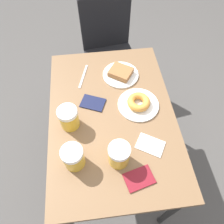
% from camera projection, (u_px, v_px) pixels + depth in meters
% --- Properties ---
extents(ground_plane, '(8.00, 8.00, 0.00)m').
position_uv_depth(ground_plane, '(112.00, 165.00, 1.78)').
color(ground_plane, '#474442').
extents(table, '(0.66, 0.97, 0.76)m').
position_uv_depth(table, '(112.00, 122.00, 1.21)').
color(table, brown).
rests_on(table, ground_plane).
extents(chair, '(0.46, 0.46, 0.90)m').
position_uv_depth(chair, '(108.00, 44.00, 1.80)').
color(chair, black).
rests_on(chair, ground_plane).
extents(plate_with_cake, '(0.21, 0.21, 0.04)m').
position_uv_depth(plate_with_cake, '(121.00, 73.00, 1.28)').
color(plate_with_cake, white).
rests_on(plate_with_cake, table).
extents(plate_with_donut, '(0.22, 0.22, 0.05)m').
position_uv_depth(plate_with_donut, '(138.00, 103.00, 1.16)').
color(plate_with_donut, white).
rests_on(plate_with_donut, table).
extents(beer_mug_left, '(0.10, 0.10, 0.12)m').
position_uv_depth(beer_mug_left, '(73.00, 157.00, 0.95)').
color(beer_mug_left, gold).
rests_on(beer_mug_left, table).
extents(beer_mug_center, '(0.10, 0.10, 0.12)m').
position_uv_depth(beer_mug_center, '(69.00, 118.00, 1.06)').
color(beer_mug_center, gold).
rests_on(beer_mug_center, table).
extents(beer_mug_right, '(0.10, 0.10, 0.12)m').
position_uv_depth(beer_mug_right, '(120.00, 155.00, 0.96)').
color(beer_mug_right, gold).
rests_on(beer_mug_right, table).
extents(napkin_folded, '(0.15, 0.14, 0.00)m').
position_uv_depth(napkin_folded, '(150.00, 145.00, 1.05)').
color(napkin_folded, white).
rests_on(napkin_folded, table).
extents(fork, '(0.06, 0.18, 0.00)m').
position_uv_depth(fork, '(83.00, 76.00, 1.29)').
color(fork, silver).
rests_on(fork, table).
extents(passport_near_edge, '(0.15, 0.13, 0.01)m').
position_uv_depth(passport_near_edge, '(93.00, 103.00, 1.18)').
color(passport_near_edge, '#141938').
rests_on(passport_near_edge, table).
extents(passport_far_edge, '(0.14, 0.12, 0.01)m').
position_uv_depth(passport_far_edge, '(139.00, 178.00, 0.96)').
color(passport_far_edge, maroon).
rests_on(passport_far_edge, table).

